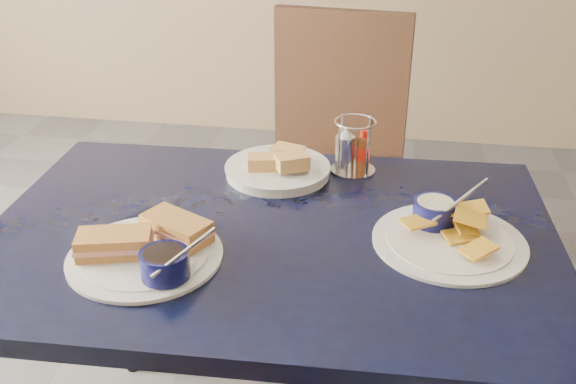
% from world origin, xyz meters
% --- Properties ---
extents(dining_table, '(1.21, 0.83, 0.75)m').
position_xyz_m(dining_table, '(-0.01, 0.15, 0.68)').
color(dining_table, black).
rests_on(dining_table, ground).
extents(chair_far, '(0.52, 0.50, 0.99)m').
position_xyz_m(chair_far, '(0.02, 1.06, 0.57)').
color(chair_far, black).
rests_on(chair_far, ground).
extents(sandwich_plate, '(0.32, 0.30, 0.12)m').
position_xyz_m(sandwich_plate, '(-0.22, 0.01, 0.77)').
color(sandwich_plate, white).
rests_on(sandwich_plate, dining_table).
extents(plantain_plate, '(0.31, 0.31, 0.12)m').
position_xyz_m(plantain_plate, '(0.35, 0.18, 0.77)').
color(plantain_plate, white).
rests_on(plantain_plate, dining_table).
extents(bread_basket, '(0.25, 0.25, 0.07)m').
position_xyz_m(bread_basket, '(-0.04, 0.41, 0.77)').
color(bread_basket, white).
rests_on(bread_basket, dining_table).
extents(condiment_caddy, '(0.11, 0.11, 0.14)m').
position_xyz_m(condiment_caddy, '(0.14, 0.46, 0.81)').
color(condiment_caddy, silver).
rests_on(condiment_caddy, dining_table).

